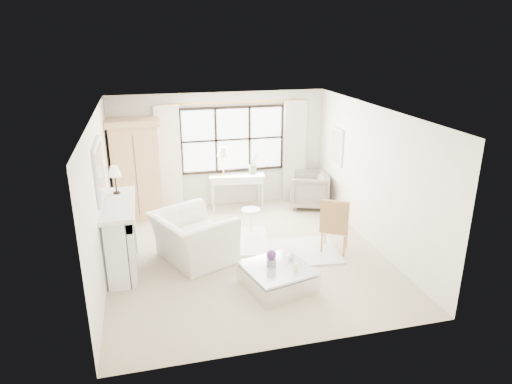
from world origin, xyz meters
TOP-DOWN VIEW (x-y plane):
  - floor at (0.00, 0.00)m, footprint 5.50×5.50m
  - ceiling at (0.00, 0.00)m, footprint 5.50×5.50m
  - wall_back at (0.00, 2.75)m, footprint 5.00×0.00m
  - wall_front at (0.00, -2.75)m, footprint 5.00×0.00m
  - wall_left at (-2.50, 0.00)m, footprint 0.00×5.50m
  - wall_right at (2.50, 0.00)m, footprint 0.00×5.50m
  - window_pane at (0.30, 2.73)m, footprint 2.40×0.02m
  - window_frame at (0.30, 2.72)m, footprint 2.50×0.04m
  - curtain_rod at (0.30, 2.67)m, footprint 3.30×0.04m
  - curtain_left at (-1.20, 2.65)m, footprint 0.55×0.10m
  - curtain_right at (1.80, 2.65)m, footprint 0.55×0.10m
  - fireplace at (-2.27, 0.00)m, footprint 0.58×1.66m
  - mirror_frame at (-2.47, 0.00)m, footprint 0.05×1.15m
  - mirror_glass at (-2.44, 0.00)m, footprint 0.02×1.00m
  - art_frame at (2.47, 1.70)m, footprint 0.04×0.62m
  - art_canvas at (2.45, 1.70)m, footprint 0.01×0.52m
  - mantel_lamp at (-2.26, 0.46)m, footprint 0.22×0.22m
  - armoire at (-1.94, 2.42)m, footprint 1.14×0.74m
  - console_table at (0.34, 2.53)m, footprint 1.35×0.63m
  - console_lamp at (0.02, 2.53)m, footprint 0.28×0.28m
  - orchid_plant at (0.74, 2.51)m, footprint 0.35×0.33m
  - side_table at (0.32, 1.00)m, footprint 0.40×0.40m
  - rug_left at (-0.38, 0.64)m, footprint 2.08×1.64m
  - rug_right at (0.94, -0.14)m, footprint 1.69×1.34m
  - club_armchair at (-0.99, 0.04)m, footprint 1.66×1.74m
  - wingback_chair at (2.02, 2.12)m, footprint 1.15×1.13m
  - french_chair at (1.66, -0.25)m, footprint 0.66×0.66m
  - coffee_table at (0.23, -1.27)m, footprint 1.21×1.21m
  - planter_box at (0.14, -1.19)m, footprint 0.19×0.19m
  - planter_flowers at (0.14, -1.19)m, footprint 0.16×0.16m
  - pillar_candle at (0.48, -1.43)m, footprint 0.08×0.08m
  - coffee_vase at (0.52, -1.07)m, footprint 0.14×0.14m

SIDE VIEW (x-z plane):
  - floor at x=0.00m, z-range 0.00..0.00m
  - rug_right at x=0.94m, z-range 0.00..0.03m
  - rug_left at x=-0.38m, z-range 0.00..0.03m
  - coffee_table at x=0.23m, z-range -0.01..0.37m
  - french_chair at x=1.66m, z-range -0.23..0.85m
  - side_table at x=0.32m, z-range 0.08..0.58m
  - console_table at x=0.34m, z-range 0.00..0.80m
  - wingback_chair at x=2.02m, z-range 0.00..0.83m
  - planter_box at x=0.14m, z-range 0.38..0.49m
  - pillar_candle at x=0.48m, z-range 0.38..0.50m
  - club_armchair at x=-0.99m, z-range 0.00..0.89m
  - coffee_vase at x=0.52m, z-range 0.38..0.52m
  - planter_flowers at x=0.14m, z-range 0.49..0.65m
  - fireplace at x=-2.27m, z-range 0.02..1.28m
  - orchid_plant at x=0.74m, z-range 0.80..1.30m
  - armoire at x=-1.94m, z-range 0.02..2.26m
  - curtain_left at x=-1.20m, z-range 0.00..2.47m
  - curtain_right at x=1.80m, z-range 0.00..2.47m
  - wall_left at x=-2.50m, z-range -1.40..4.10m
  - wall_right at x=2.50m, z-range -1.40..4.10m
  - wall_back at x=0.00m, z-range -1.15..3.85m
  - wall_front at x=0.00m, z-range -1.15..3.85m
  - console_lamp at x=0.02m, z-range 1.01..1.70m
  - art_frame at x=2.47m, z-range 1.14..1.96m
  - art_canvas at x=2.45m, z-range 1.19..1.91m
  - window_pane at x=0.30m, z-range 0.85..2.35m
  - window_frame at x=0.30m, z-range 0.85..2.35m
  - mantel_lamp at x=-2.26m, z-range 1.40..1.91m
  - mirror_frame at x=-2.47m, z-range 1.37..2.31m
  - mirror_glass at x=-2.44m, z-range 1.44..2.24m
  - curtain_rod at x=0.30m, z-range 2.45..2.49m
  - ceiling at x=0.00m, z-range 2.70..2.70m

